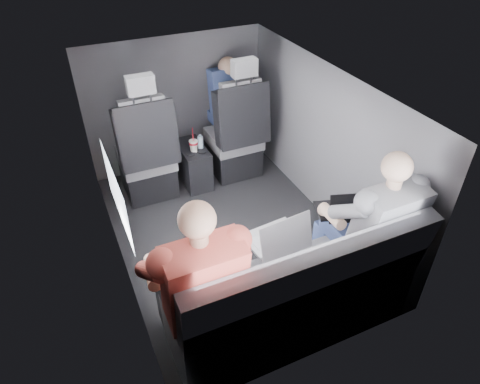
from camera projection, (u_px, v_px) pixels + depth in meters
name	position (u px, v px, depth m)	size (l,w,h in m)	color
floor	(229.00, 234.00, 3.72)	(2.60, 2.60, 0.00)	black
ceiling	(226.00, 86.00, 2.92)	(2.60, 2.60, 0.00)	#B2B2AD
panel_left	(110.00, 198.00, 3.01)	(0.02, 2.60, 1.35)	#56565B
panel_right	(325.00, 144.00, 3.62)	(0.02, 2.60, 1.35)	#56565B
panel_front	(176.00, 104.00, 4.27)	(1.80, 0.02, 1.35)	#56565B
panel_back	(320.00, 285.00, 2.36)	(1.80, 0.02, 1.35)	#56565B
side_window	(116.00, 194.00, 2.67)	(0.02, 0.75, 0.42)	white
seatbelt	(244.00, 109.00, 3.89)	(0.05, 0.01, 0.65)	black
front_seat_left	(147.00, 159.00, 3.94)	(0.52, 0.58, 1.26)	black
front_seat_right	(236.00, 139.00, 4.25)	(0.52, 0.58, 1.26)	black
center_console	(193.00, 165.00, 4.24)	(0.24, 0.48, 0.41)	black
rear_bench	(293.00, 298.00, 2.75)	(1.60, 0.57, 0.92)	slate
soda_cup	(194.00, 146.00, 4.02)	(0.08, 0.08, 0.25)	white
water_bottle	(200.00, 142.00, 4.06)	(0.05, 0.05, 0.15)	#A9C7E5
laptop_white	(193.00, 259.00, 2.59)	(0.33, 0.32, 0.23)	white
laptop_silver	(278.00, 237.00, 2.74)	(0.39, 0.36, 0.26)	#BBBBC1
laptop_black	(343.00, 209.00, 2.98)	(0.36, 0.36, 0.22)	black
passenger_rear_left	(196.00, 282.00, 2.42)	(0.54, 0.65, 1.28)	#37363C
passenger_rear_right	(370.00, 225.00, 2.84)	(0.52, 0.63, 1.25)	navy
passenger_front_right	(228.00, 97.00, 4.25)	(0.37, 0.37, 0.71)	navy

